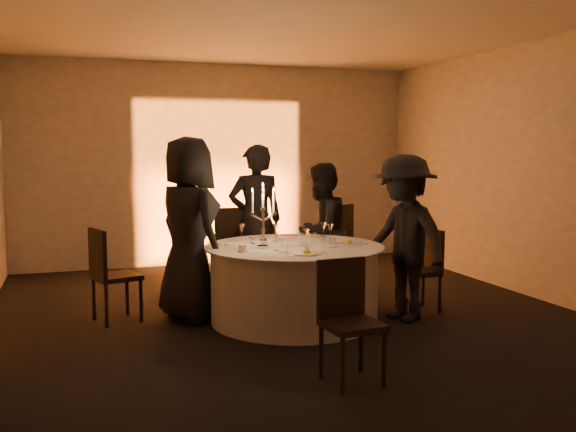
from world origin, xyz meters
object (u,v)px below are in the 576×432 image
object	(u,v)px
chair_front	(348,313)
guest_back_right	(321,231)
coffee_cup	(243,249)
chair_right	(424,265)
guest_left	(189,229)
guest_back_left	(256,220)
guest_right	(404,238)
candelabra	(263,225)
chair_back_left	(233,244)
banquet_table	(294,283)
chair_left	(109,270)
chair_back_right	(333,243)

from	to	relation	value
chair_front	guest_back_right	world-z (taller)	guest_back_right
coffee_cup	chair_front	bearing A→B (deg)	-74.16
chair_right	guest_left	distance (m)	2.54
guest_back_right	coffee_cup	xyz separation A→B (m)	(-1.20, -1.05, 0.01)
guest_back_left	coffee_cup	xyz separation A→B (m)	(-0.54, -1.49, -0.10)
chair_right	guest_right	xyz separation A→B (m)	(-0.40, -0.28, 0.35)
guest_back_left	candelabra	world-z (taller)	guest_back_left
chair_back_left	guest_right	size ratio (longest dim) A/B	0.62
guest_left	coffee_cup	bearing A→B (deg)	-167.31
banquet_table	chair_back_left	distance (m)	1.58
guest_back_right	chair_left	bearing A→B (deg)	-28.32
chair_right	candelabra	bearing A→B (deg)	-91.87
chair_back_right	chair_right	bearing A→B (deg)	82.66
guest_right	chair_back_right	bearing A→B (deg)	172.03
chair_right	guest_left	world-z (taller)	guest_left
chair_left	chair_right	size ratio (longest dim) A/B	1.08
chair_back_right	guest_right	bearing A→B (deg)	62.63
chair_front	guest_right	bearing A→B (deg)	43.74
banquet_table	guest_left	distance (m)	1.20
chair_back_right	chair_right	distance (m)	1.28
banquet_table	chair_back_left	world-z (taller)	chair_back_left
banquet_table	chair_back_right	bearing A→B (deg)	51.27
chair_left	guest_left	xyz separation A→B (m)	(0.79, -0.13, 0.40)
chair_left	candelabra	size ratio (longest dim) A/B	1.48
banquet_table	guest_left	xyz separation A→B (m)	(-0.99, 0.40, 0.55)
chair_left	chair_back_left	distance (m)	1.83
banquet_table	guest_back_left	world-z (taller)	guest_back_left
guest_back_left	candelabra	bearing A→B (deg)	79.90
chair_back_right	candelabra	world-z (taller)	candelabra
chair_left	chair_right	world-z (taller)	chair_left
banquet_table	guest_right	xyz separation A→B (m)	(1.07, -0.30, 0.46)
chair_right	chair_front	size ratio (longest dim) A/B	0.97
guest_back_left	coffee_cup	size ratio (longest dim) A/B	16.27
chair_left	guest_back_left	xyz separation A→B (m)	(1.73, 0.76, 0.36)
banquet_table	chair_left	world-z (taller)	chair_left
candelabra	banquet_table	bearing A→B (deg)	1.69
coffee_cup	chair_back_left	bearing A→B (deg)	79.63
chair_back_right	guest_back_left	distance (m)	0.99
banquet_table	candelabra	distance (m)	0.69
chair_back_left	chair_right	bearing A→B (deg)	146.59
guest_back_left	guest_right	xyz separation A→B (m)	(1.12, -1.59, -0.05)
chair_left	guest_left	distance (m)	0.89
chair_back_left	chair_right	xyz separation A→B (m)	(1.74, -1.57, -0.09)
guest_back_left	chair_back_left	bearing A→B (deg)	-48.08
guest_left	chair_left	bearing A→B (deg)	59.05
guest_right	coffee_cup	xyz separation A→B (m)	(-1.65, 0.10, -0.04)
banquet_table	coffee_cup	bearing A→B (deg)	-160.91
guest_right	coffee_cup	bearing A→B (deg)	-109.40
chair_back_right	guest_back_left	size ratio (longest dim) A/B	0.60
guest_right	banquet_table	bearing A→B (deg)	-121.72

